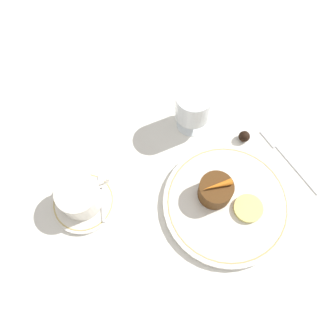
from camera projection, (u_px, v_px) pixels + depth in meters
name	position (u px, v px, depth m)	size (l,w,h in m)	color
ground_plane	(205.00, 205.00, 0.69)	(3.00, 3.00, 0.00)	white
dinner_plate	(227.00, 203.00, 0.69)	(0.27, 0.27, 0.01)	white
saucer	(84.00, 202.00, 0.69)	(0.14, 0.14, 0.01)	white
coffee_cup	(80.00, 196.00, 0.66)	(0.11, 0.09, 0.06)	white
spoon	(102.00, 192.00, 0.69)	(0.05, 0.10, 0.00)	silver
wine_glass	(193.00, 107.00, 0.71)	(0.08, 0.08, 0.11)	silver
fork	(284.00, 153.00, 0.74)	(0.02, 0.19, 0.01)	silver
dessert_cake	(215.00, 190.00, 0.67)	(0.07, 0.07, 0.05)	#563314
carrot_garnish	(217.00, 185.00, 0.64)	(0.06, 0.03, 0.01)	orange
pineapple_slice	(248.00, 208.00, 0.67)	(0.06, 0.06, 0.01)	#EFE075
chocolate_truffle	(244.00, 136.00, 0.75)	(0.03, 0.03, 0.03)	black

